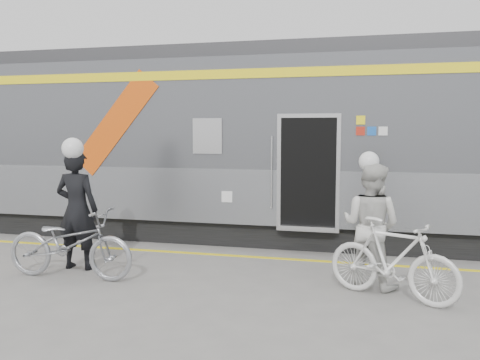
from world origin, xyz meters
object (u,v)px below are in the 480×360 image
(man, at_px, (77,209))
(woman, at_px, (371,225))
(bicycle_left, at_px, (70,244))
(bicycle_right, at_px, (393,259))

(man, distance_m, woman, 4.85)
(man, bearing_deg, bicycle_left, 108.59)
(man, distance_m, bicycle_left, 0.74)
(woman, bearing_deg, man, 26.94)
(woman, bearing_deg, bicycle_right, 143.28)
(bicycle_right, bearing_deg, man, 110.70)
(man, relative_size, woman, 1.09)
(woman, distance_m, bicycle_right, 0.73)
(man, height_order, bicycle_right, man)
(man, xyz_separation_m, bicycle_right, (5.15, -0.36, -0.45))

